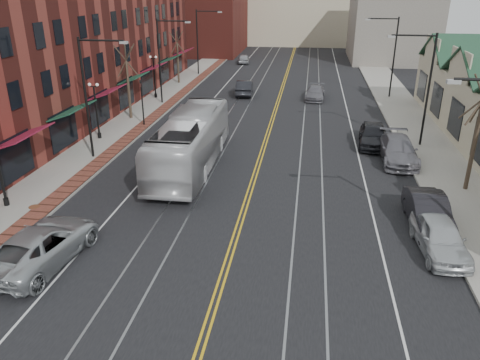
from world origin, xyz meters
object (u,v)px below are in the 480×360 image
(parked_car_a, at_px, (440,237))
(parked_car_d, at_px, (373,135))
(parked_car_b, at_px, (428,212))
(parked_car_c, at_px, (398,150))
(parked_suv, at_px, (42,245))
(transit_bus, at_px, (191,141))

(parked_car_a, height_order, parked_car_d, parked_car_d)
(parked_car_b, distance_m, parked_car_d, 12.58)
(parked_car_c, height_order, parked_car_d, parked_car_d)
(parked_car_a, bearing_deg, parked_suv, -173.03)
(transit_bus, xyz_separation_m, parked_car_a, (13.64, -8.74, -0.99))
(parked_suv, xyz_separation_m, parked_car_d, (15.95, 18.31, 0.02))
(transit_bus, relative_size, parked_car_d, 2.55)
(parked_car_a, distance_m, parked_car_c, 11.78)
(parked_car_c, bearing_deg, parked_car_a, -89.53)
(parked_suv, distance_m, parked_car_b, 18.22)
(parked_car_a, relative_size, parked_car_d, 0.92)
(parked_car_c, bearing_deg, parked_car_d, 113.04)
(parked_car_c, distance_m, parked_car_d, 3.43)
(transit_bus, height_order, parked_car_b, transit_bus)
(parked_car_a, xyz_separation_m, parked_car_c, (0.00, 11.78, 0.04))
(parked_car_b, relative_size, parked_car_d, 0.98)
(parked_suv, relative_size, parked_car_a, 1.31)
(parked_car_a, relative_size, parked_car_c, 0.81)
(transit_bus, relative_size, parked_car_a, 2.77)
(parked_car_b, bearing_deg, parked_car_c, 89.12)
(parked_car_b, xyz_separation_m, parked_car_d, (-1.32, 12.51, 0.04))
(parked_suv, relative_size, parked_car_b, 1.22)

